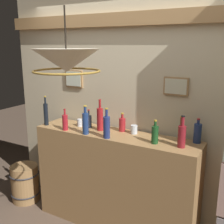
% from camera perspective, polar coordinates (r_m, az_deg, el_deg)
% --- Properties ---
extents(panelled_rear_partition, '(3.18, 0.15, 2.70)m').
position_cam_1_polar(panelled_rear_partition, '(3.11, 3.07, 2.04)').
color(panelled_rear_partition, beige).
rests_on(panelled_rear_partition, ground).
extents(bar_shelf_unit, '(1.84, 0.42, 1.12)m').
position_cam_1_polar(bar_shelf_unit, '(3.16, 0.46, -14.17)').
color(bar_shelf_unit, '#9E7547').
rests_on(bar_shelf_unit, ground).
extents(liquor_bottle_amaro, '(0.06, 0.06, 0.24)m').
position_cam_1_polar(liquor_bottle_amaro, '(3.09, -9.73, -2.07)').
color(liquor_bottle_amaro, '#A61D27').
rests_on(liquor_bottle_amaro, bar_shelf_unit).
extents(liquor_bottle_sherry, '(0.07, 0.07, 0.31)m').
position_cam_1_polar(liquor_bottle_sherry, '(2.91, -5.55, -2.22)').
color(liquor_bottle_sherry, navy).
rests_on(liquor_bottle_sherry, bar_shelf_unit).
extents(liquor_bottle_tequila, '(0.07, 0.07, 0.23)m').
position_cam_1_polar(liquor_bottle_tequila, '(2.67, 8.91, -4.60)').
color(liquor_bottle_tequila, '#1A4920').
rests_on(liquor_bottle_tequila, bar_shelf_unit).
extents(liquor_bottle_bourbon, '(0.05, 0.05, 0.35)m').
position_cam_1_polar(liquor_bottle_bourbon, '(3.31, -13.59, -0.31)').
color(liquor_bottle_bourbon, black).
rests_on(liquor_bottle_bourbon, bar_shelf_unit).
extents(liquor_bottle_rye, '(0.07, 0.07, 0.35)m').
position_cam_1_polar(liquor_bottle_rye, '(3.03, -2.51, -1.38)').
color(liquor_bottle_rye, maroon).
rests_on(liquor_bottle_rye, bar_shelf_unit).
extents(liquor_bottle_mezcal, '(0.07, 0.07, 0.30)m').
position_cam_1_polar(liquor_bottle_mezcal, '(2.61, 14.32, -4.72)').
color(liquor_bottle_mezcal, maroon).
rests_on(liquor_bottle_mezcal, bar_shelf_unit).
extents(liquor_bottle_rum, '(0.05, 0.05, 0.26)m').
position_cam_1_polar(liquor_bottle_rum, '(2.76, 14.08, -4.22)').
color(liquor_bottle_rum, '#5A3914').
rests_on(liquor_bottle_rum, bar_shelf_unit).
extents(liquor_bottle_whiskey, '(0.07, 0.07, 0.24)m').
position_cam_1_polar(liquor_bottle_whiskey, '(2.77, 17.37, -4.18)').
color(liquor_bottle_whiskey, navy).
rests_on(liquor_bottle_whiskey, bar_shelf_unit).
extents(liquor_bottle_port, '(0.07, 0.07, 0.31)m').
position_cam_1_polar(liquor_bottle_port, '(2.78, -1.21, -3.04)').
color(liquor_bottle_port, navy).
rests_on(liquor_bottle_port, bar_shelf_unit).
extents(liquor_bottle_scotch, '(0.07, 0.07, 0.21)m').
position_cam_1_polar(liquor_bottle_scotch, '(3.01, 2.15, -2.55)').
color(liquor_bottle_scotch, '#A62126').
rests_on(liquor_bottle_scotch, bar_shelf_unit).
extents(liquor_bottle_brandy, '(0.06, 0.06, 0.21)m').
position_cam_1_polar(liquor_bottle_brandy, '(3.14, -4.84, -1.92)').
color(liquor_bottle_brandy, black).
rests_on(liquor_bottle_brandy, bar_shelf_unit).
extents(glass_tumbler_rocks, '(0.06, 0.06, 0.09)m').
position_cam_1_polar(glass_tumbler_rocks, '(3.21, -6.72, -2.22)').
color(glass_tumbler_rocks, silver).
rests_on(glass_tumbler_rocks, bar_shelf_unit).
extents(glass_tumbler_highball, '(0.07, 0.07, 0.09)m').
position_cam_1_polar(glass_tumbler_highball, '(2.94, 4.61, -3.64)').
color(glass_tumbler_highball, silver).
rests_on(glass_tumbler_highball, bar_shelf_unit).
extents(pendant_lamp, '(0.49, 0.49, 0.46)m').
position_cam_1_polar(pendant_lamp, '(2.03, -9.46, 10.36)').
color(pendant_lamp, '#EFE5C6').
extents(wooden_barrel, '(0.38, 0.38, 0.49)m').
position_cam_1_polar(wooden_barrel, '(3.96, -17.65, -13.88)').
color(wooden_barrel, '#9E7547').
rests_on(wooden_barrel, ground).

